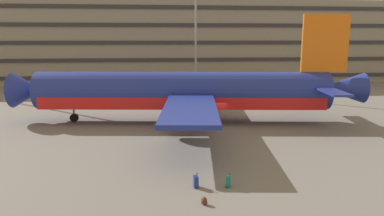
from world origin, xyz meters
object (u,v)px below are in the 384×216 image
(airliner, at_px, (186,92))
(suitcase_navy, at_px, (228,181))
(backpack_orange, at_px, (205,201))
(suitcase_black, at_px, (196,181))

(airliner, bearing_deg, suitcase_navy, -86.22)
(backpack_orange, bearing_deg, suitcase_black, 95.51)
(airliner, bearing_deg, suitcase_black, -92.78)
(airliner, distance_m, suitcase_black, 17.43)
(suitcase_black, xyz_separation_m, suitcase_navy, (1.98, -0.19, 0.03))
(backpack_orange, bearing_deg, airliner, 88.23)
(airliner, distance_m, suitcase_navy, 17.62)
(suitcase_black, relative_size, backpack_orange, 1.91)
(suitcase_navy, bearing_deg, airliner, 93.78)
(suitcase_navy, height_order, backpack_orange, suitcase_navy)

